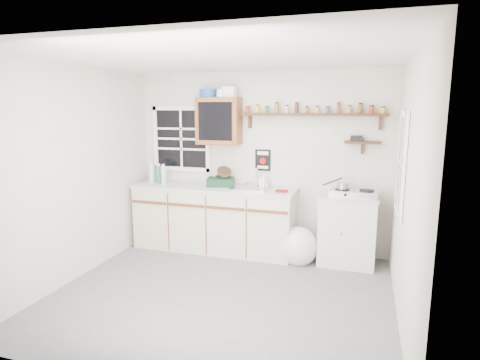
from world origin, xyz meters
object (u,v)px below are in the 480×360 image
at_px(right_cabinet, 347,229).
at_px(dish_rack, 221,180).
at_px(main_cabinet, 214,218).
at_px(hotplate, 354,193).
at_px(upper_cabinet, 219,121).
at_px(spice_shelf, 312,114).

distance_m(right_cabinet, dish_rack, 1.83).
bearing_deg(dish_rack, right_cabinet, -15.50).
xyz_separation_m(main_cabinet, hotplate, (1.90, 0.01, 0.49)).
height_order(upper_cabinet, spice_shelf, upper_cabinet).
relative_size(upper_cabinet, hotplate, 1.05).
xyz_separation_m(spice_shelf, dish_rack, (-1.22, -0.14, -0.92)).
bearing_deg(main_cabinet, spice_shelf, 9.20).
bearing_deg(upper_cabinet, spice_shelf, 3.09).
bearing_deg(right_cabinet, dish_rack, 178.39).
relative_size(right_cabinet, dish_rack, 2.13).
height_order(main_cabinet, right_cabinet, main_cabinet).
bearing_deg(hotplate, main_cabinet, -174.22).
distance_m(upper_cabinet, hotplate, 2.07).
bearing_deg(hotplate, spice_shelf, 166.15).
bearing_deg(dish_rack, main_cabinet, -154.43).
bearing_deg(right_cabinet, spice_shelf, 160.19).
relative_size(right_cabinet, hotplate, 1.47).
height_order(right_cabinet, spice_shelf, spice_shelf).
distance_m(upper_cabinet, spice_shelf, 1.29).
distance_m(right_cabinet, upper_cabinet, 2.26).
bearing_deg(hotplate, upper_cabinet, -178.63).
xyz_separation_m(right_cabinet, upper_cabinet, (-1.80, 0.12, 1.37)).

